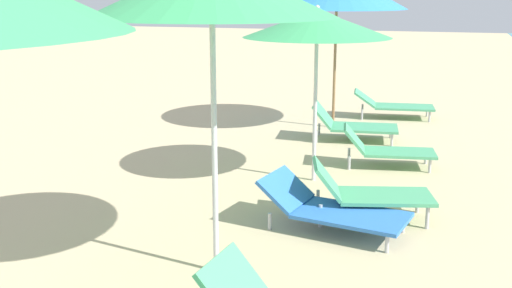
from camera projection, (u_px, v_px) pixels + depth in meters
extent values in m
cylinder|color=silver|center=(214.00, 151.00, 5.37)|extent=(0.05, 0.05, 2.27)
cube|color=blue|center=(352.00, 215.00, 6.45)|extent=(1.25, 0.90, 0.04)
cube|color=blue|center=(286.00, 189.00, 6.76)|extent=(0.54, 0.76, 0.33)
cylinder|color=#B2B2B7|center=(403.00, 224.00, 6.52)|extent=(0.04, 0.04, 0.18)
cylinder|color=#B2B2B7|center=(387.00, 244.00, 6.02)|extent=(0.04, 0.04, 0.18)
cylinder|color=#B2B2B7|center=(293.00, 205.00, 7.10)|extent=(0.04, 0.04, 0.18)
cylinder|color=#B2B2B7|center=(270.00, 221.00, 6.60)|extent=(0.04, 0.04, 0.18)
cube|color=#4CA572|center=(235.00, 286.00, 4.36)|extent=(0.42, 0.62, 0.39)
cylinder|color=silver|center=(315.00, 111.00, 8.10)|extent=(0.05, 0.05, 1.90)
cone|color=#3FB266|center=(317.00, 24.00, 7.82)|extent=(1.90, 1.90, 0.34)
sphere|color=silver|center=(317.00, 7.00, 7.77)|extent=(0.06, 0.06, 0.06)
cube|color=#4CA572|center=(399.00, 153.00, 8.88)|extent=(1.08, 0.70, 0.04)
cube|color=#4CA572|center=(354.00, 139.00, 8.92)|extent=(0.39, 0.60, 0.36)
cylinder|color=#B2B2B7|center=(426.00, 157.00, 9.08)|extent=(0.04, 0.04, 0.20)
cylinder|color=#B2B2B7|center=(430.00, 166.00, 8.64)|extent=(0.04, 0.04, 0.20)
cylinder|color=#B2B2B7|center=(349.00, 155.00, 9.22)|extent=(0.04, 0.04, 0.20)
cylinder|color=#B2B2B7|center=(349.00, 163.00, 8.79)|extent=(0.04, 0.04, 0.20)
cube|color=#4CA572|center=(385.00, 196.00, 6.84)|extent=(1.15, 0.83, 0.04)
cube|color=#4CA572|center=(327.00, 179.00, 6.82)|extent=(0.44, 0.65, 0.38)
cylinder|color=#B2B2B7|center=(418.00, 202.00, 7.10)|extent=(0.04, 0.04, 0.25)
cylinder|color=#B2B2B7|center=(427.00, 217.00, 6.62)|extent=(0.04, 0.04, 0.25)
cylinder|color=#B2B2B7|center=(318.00, 201.00, 7.14)|extent=(0.04, 0.04, 0.25)
cylinder|color=#B2B2B7|center=(320.00, 216.00, 6.66)|extent=(0.04, 0.04, 0.25)
cylinder|color=olive|center=(335.00, 69.00, 11.25)|extent=(0.05, 0.05, 2.15)
cube|color=#4CA572|center=(404.00, 107.00, 12.23)|extent=(1.21, 0.77, 0.04)
cube|color=#4CA572|center=(365.00, 98.00, 12.33)|extent=(0.49, 0.69, 0.31)
cylinder|color=#B2B2B7|center=(427.00, 111.00, 12.44)|extent=(0.04, 0.04, 0.21)
cylinder|color=#B2B2B7|center=(429.00, 117.00, 11.92)|extent=(0.04, 0.04, 0.21)
cylinder|color=#B2B2B7|center=(362.00, 109.00, 12.66)|extent=(0.04, 0.04, 0.21)
cylinder|color=#B2B2B7|center=(362.00, 114.00, 12.14)|extent=(0.04, 0.04, 0.21)
cube|color=#4CA572|center=(364.00, 128.00, 10.42)|extent=(1.17, 0.81, 0.04)
cube|color=#4CA572|center=(323.00, 114.00, 10.49)|extent=(0.41, 0.72, 0.39)
cylinder|color=#B2B2B7|center=(391.00, 132.00, 10.66)|extent=(0.04, 0.04, 0.21)
cylinder|color=#B2B2B7|center=(392.00, 140.00, 10.09)|extent=(0.04, 0.04, 0.21)
cylinder|color=#B2B2B7|center=(319.00, 129.00, 10.87)|extent=(0.04, 0.04, 0.21)
cylinder|color=#B2B2B7|center=(316.00, 137.00, 10.30)|extent=(0.04, 0.04, 0.21)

